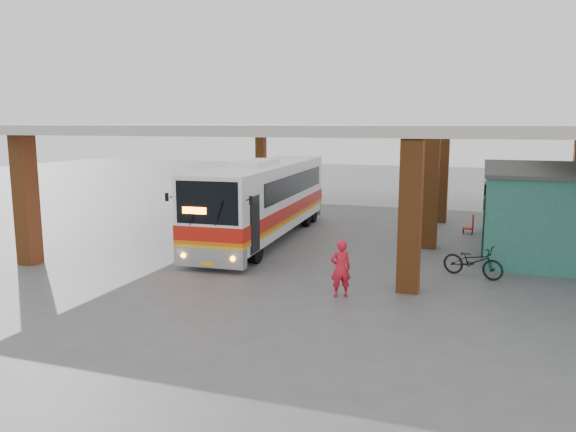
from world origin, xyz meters
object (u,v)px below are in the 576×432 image
Objects in this scene: coach_bus at (263,200)px; red_chair at (471,225)px; motorcycle at (473,261)px; pedestrian at (341,269)px.

coach_bus reaches higher than red_chair.
pedestrian is (-3.39, -3.30, 0.29)m from motorcycle.
coach_bus is at bearing 89.04° from motorcycle.
red_chair is at bearing -135.21° from pedestrian.
coach_bus reaches higher than motorcycle.
motorcycle is 1.20× the size of pedestrian.
coach_bus is at bearing -81.75° from pedestrian.
coach_bus reaches higher than pedestrian.
pedestrian is at bearing -105.01° from red_chair.
coach_bus is 9.02m from red_chair.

